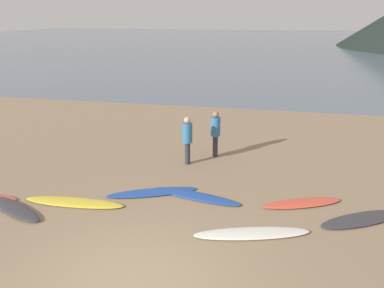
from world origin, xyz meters
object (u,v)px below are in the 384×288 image
object	(u,v)px
surfboard_4	(197,196)
surfboard_7	(361,219)
surfboard_5	(252,233)
person_1	(187,136)
surfboard_2	(74,202)
surfboard_6	(302,203)
person_0	(216,130)
surfboard_3	(152,192)
surfboard_1	(14,208)

from	to	relation	value
surfboard_4	surfboard_7	distance (m)	3.99
surfboard_5	person_1	distance (m)	4.59
surfboard_2	surfboard_4	world-z (taller)	surfboard_2
surfboard_6	person_0	bearing A→B (deg)	107.92
surfboard_4	surfboard_5	bearing A→B (deg)	-32.23
surfboard_5	surfboard_3	bearing A→B (deg)	134.65
surfboard_5	surfboard_1	bearing A→B (deg)	164.62
surfboard_2	surfboard_3	xyz separation A→B (m)	(1.74, 1.01, -0.01)
surfboard_2	person_1	world-z (taller)	person_1
surfboard_1	person_0	xyz separation A→B (m)	(4.16, 4.87, 0.86)
surfboard_7	surfboard_6	bearing A→B (deg)	125.35
surfboard_1	person_1	bearing A→B (deg)	74.66
surfboard_4	surfboard_6	xyz separation A→B (m)	(2.66, 0.18, 0.01)
surfboard_3	surfboard_1	bearing A→B (deg)	-175.94
surfboard_1	surfboard_4	world-z (taller)	surfboard_1
surfboard_6	surfboard_4	bearing A→B (deg)	159.80
surfboard_3	person_0	world-z (taller)	person_0
surfboard_2	surfboard_3	distance (m)	2.01
surfboard_3	surfboard_6	xyz separation A→B (m)	(3.88, 0.22, 0.01)
surfboard_1	surfboard_2	bearing A→B (deg)	52.12
surfboard_1	surfboard_2	distance (m)	1.41
surfboard_1	person_1	distance (m)	5.31
person_0	person_1	bearing A→B (deg)	137.51
surfboard_7	person_1	world-z (taller)	person_1
surfboard_4	surfboard_5	distance (m)	2.18
surfboard_4	surfboard_5	xyz separation A→B (m)	(1.54, -1.55, 0.01)
person_1	surfboard_5	bearing A→B (deg)	-130.15
surfboard_6	surfboard_1	bearing A→B (deg)	170.99
surfboard_4	surfboard_5	size ratio (longest dim) A/B	0.95
surfboard_1	surfboard_7	distance (m)	8.29
surfboard_1	person_0	world-z (taller)	person_0
surfboard_4	surfboard_3	bearing A→B (deg)	-165.61
surfboard_3	person_0	size ratio (longest dim) A/B	1.56
surfboard_2	surfboard_3	bearing A→B (deg)	27.46
surfboard_6	surfboard_5	bearing A→B (deg)	-147.05
surfboard_3	person_1	xyz separation A→B (m)	(0.42, 2.34, 0.88)
surfboard_4	person_1	bearing A→B (deg)	121.93
surfboard_7	person_0	world-z (taller)	person_0
surfboard_4	surfboard_2	bearing A→B (deg)	-147.84
surfboard_2	surfboard_4	bearing A→B (deg)	16.80
surfboard_5	surfboard_7	bearing A→B (deg)	9.22
surfboard_4	surfboard_7	xyz separation A→B (m)	(3.97, -0.37, 0.01)
surfboard_1	person_0	bearing A→B (deg)	74.83
surfboard_2	surfboard_4	size ratio (longest dim) A/B	1.08
surfboard_2	surfboard_7	xyz separation A→B (m)	(6.93, 0.67, -0.00)
person_1	surfboard_1	bearing A→B (deg)	157.85
surfboard_2	person_0	bearing A→B (deg)	53.03
surfboard_1	surfboard_4	size ratio (longest dim) A/B	0.86
surfboard_6	person_1	distance (m)	4.15
surfboard_2	surfboard_4	xyz separation A→B (m)	(2.96, 1.04, -0.01)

